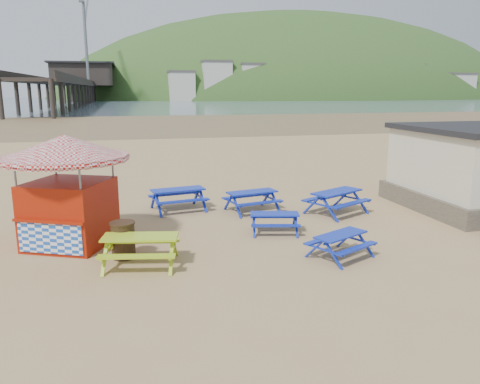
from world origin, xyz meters
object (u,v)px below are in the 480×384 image
object	(u,v)px
picnic_table_blue_b	(252,201)
picnic_table_blue_a	(178,200)
ice_cream_kiosk	(67,177)
picnic_table_yellow	(141,251)
litter_bin	(123,240)

from	to	relation	value
picnic_table_blue_b	picnic_table_blue_a	bearing A→B (deg)	150.49
picnic_table_blue_b	ice_cream_kiosk	xyz separation A→B (m)	(-6.19, -2.42, 1.65)
picnic_table_blue_a	picnic_table_blue_b	bearing A→B (deg)	-27.54
picnic_table_yellow	litter_bin	world-z (taller)	litter_bin
ice_cream_kiosk	litter_bin	world-z (taller)	ice_cream_kiosk
picnic_table_blue_b	ice_cream_kiosk	distance (m)	6.84
picnic_table_blue_b	litter_bin	bearing A→B (deg)	-151.93
litter_bin	picnic_table_blue_a	bearing A→B (deg)	66.89
picnic_table_yellow	ice_cream_kiosk	world-z (taller)	ice_cream_kiosk
picnic_table_blue_a	picnic_table_blue_b	distance (m)	2.80
picnic_table_blue_a	ice_cream_kiosk	bearing A→B (deg)	-146.78
picnic_table_blue_a	ice_cream_kiosk	xyz separation A→B (m)	(-3.52, -3.27, 1.63)
picnic_table_blue_b	ice_cream_kiosk	bearing A→B (deg)	-170.35
picnic_table_blue_a	picnic_table_blue_b	xyz separation A→B (m)	(2.67, -0.86, -0.03)
picnic_table_yellow	picnic_table_blue_b	bearing A→B (deg)	59.15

